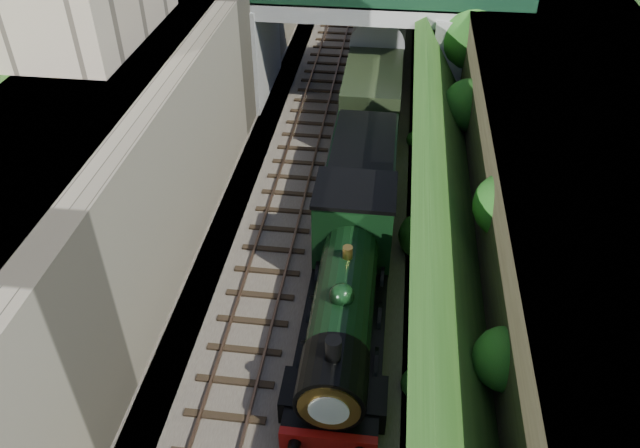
% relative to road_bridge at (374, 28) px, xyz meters
% --- Properties ---
extents(trackbed, '(10.00, 90.00, 0.20)m').
position_rel_road_bridge_xyz_m(trackbed, '(-0.94, -4.00, -3.98)').
color(trackbed, '#473F38').
rests_on(trackbed, ground).
extents(retaining_wall, '(1.00, 90.00, 7.00)m').
position_rel_road_bridge_xyz_m(retaining_wall, '(-6.44, -4.00, -0.58)').
color(retaining_wall, '#756B56').
rests_on(retaining_wall, ground).
extents(street_plateau_left, '(6.00, 90.00, 7.00)m').
position_rel_road_bridge_xyz_m(street_plateau_left, '(-9.94, -4.00, -0.58)').
color(street_plateau_left, '#262628').
rests_on(street_plateau_left, ground).
extents(street_plateau_right, '(8.00, 90.00, 6.25)m').
position_rel_road_bridge_xyz_m(street_plateau_right, '(8.56, -4.00, -0.95)').
color(street_plateau_right, '#262628').
rests_on(street_plateau_right, ground).
extents(embankment_slope, '(4.63, 90.00, 6.46)m').
position_rel_road_bridge_xyz_m(embankment_slope, '(4.07, -6.80, -1.31)').
color(embankment_slope, '#1E4714').
rests_on(embankment_slope, ground).
extents(track_left, '(2.50, 90.00, 0.20)m').
position_rel_road_bridge_xyz_m(track_left, '(-2.94, -4.00, -3.83)').
color(track_left, black).
rests_on(track_left, trackbed).
extents(track_right, '(2.50, 90.00, 0.20)m').
position_rel_road_bridge_xyz_m(track_right, '(0.26, -4.00, -3.83)').
color(track_right, black).
rests_on(track_right, trackbed).
extents(road_bridge, '(16.00, 6.40, 7.25)m').
position_rel_road_bridge_xyz_m(road_bridge, '(0.00, 0.00, 0.00)').
color(road_bridge, gray).
rests_on(road_bridge, ground).
extents(tree, '(3.60, 3.80, 6.60)m').
position_rel_road_bridge_xyz_m(tree, '(4.97, -1.87, 0.57)').
color(tree, black).
rests_on(tree, ground).
extents(locomotive, '(3.10, 10.23, 3.83)m').
position_rel_road_bridge_xyz_m(locomotive, '(0.26, -17.99, -2.18)').
color(locomotive, black).
rests_on(locomotive, trackbed).
extents(tender, '(2.70, 6.00, 3.05)m').
position_rel_road_bridge_xyz_m(tender, '(0.26, -10.63, -2.46)').
color(tender, black).
rests_on(tender, trackbed).
extents(coach_front, '(2.90, 18.00, 3.70)m').
position_rel_road_bridge_xyz_m(coach_front, '(0.26, 1.97, -2.03)').
color(coach_front, black).
rests_on(coach_front, trackbed).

